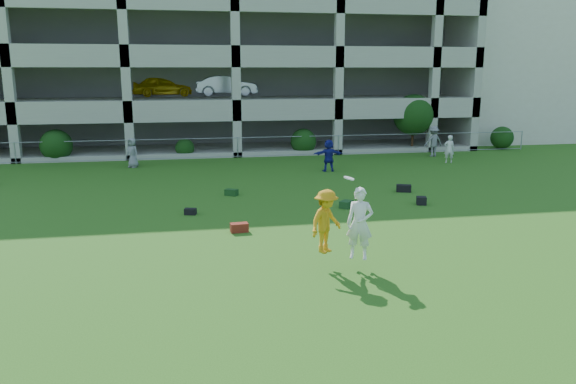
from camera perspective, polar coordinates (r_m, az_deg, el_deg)
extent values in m
plane|color=#235114|center=(14.32, 2.25, -8.02)|extent=(100.00, 100.00, 0.00)
cube|color=beige|center=(48.62, 22.30, 11.46)|extent=(16.00, 14.00, 10.00)
imported|color=gray|center=(30.19, -15.53, 3.86)|extent=(0.89, 0.86, 1.53)
imported|color=navy|center=(28.07, 4.15, 3.74)|extent=(1.50, 0.55, 1.60)
imported|color=silver|center=(31.75, 16.05, 4.22)|extent=(0.63, 0.49, 1.52)
imported|color=slate|center=(33.90, 14.55, 5.00)|extent=(1.22, 0.80, 1.77)
cube|color=#5F1310|center=(17.65, -4.98, -3.62)|extent=(0.57, 0.35, 0.28)
cube|color=black|center=(19.97, -9.89, -1.96)|extent=(0.45, 0.35, 0.22)
cube|color=#153A1B|center=(20.75, 5.93, -1.24)|extent=(0.60, 0.60, 0.26)
cube|color=black|center=(21.70, 13.40, -0.86)|extent=(0.44, 0.44, 0.30)
cube|color=black|center=(23.80, 11.68, 0.37)|extent=(0.67, 0.48, 0.30)
cube|color=#143915|center=(22.78, -5.77, -0.03)|extent=(0.58, 0.52, 0.25)
imported|color=orange|center=(14.22, 3.89, -2.99)|extent=(1.21, 1.12, 1.63)
imported|color=silver|center=(14.21, 7.30, -3.19)|extent=(0.79, 0.67, 1.83)
cylinder|color=white|center=(14.20, 6.22, 1.40)|extent=(0.27, 0.27, 0.11)
cube|color=#9E998C|center=(45.95, -6.95, 13.52)|extent=(30.00, 0.50, 12.00)
cube|color=#9E998C|center=(42.94, 14.31, 13.33)|extent=(0.50, 14.00, 12.00)
cube|color=#9E998C|center=(39.50, -6.09, 5.24)|extent=(30.00, 14.00, 0.30)
cube|color=#9E998C|center=(39.25, -6.19, 9.59)|extent=(30.00, 14.00, 0.30)
cube|color=#9E998C|center=(39.22, -6.30, 13.97)|extent=(30.00, 14.00, 0.30)
cube|color=#9E998C|center=(39.43, -6.40, 18.33)|extent=(30.00, 14.00, 0.30)
cube|color=#9E998C|center=(32.47, -5.23, 7.99)|extent=(30.00, 0.30, 0.90)
cube|color=#9E998C|center=(32.38, -5.33, 13.29)|extent=(30.00, 0.30, 0.90)
cube|color=#9E998C|center=(32.57, -5.44, 18.58)|extent=(30.00, 0.30, 0.90)
cube|color=#9E998C|center=(33.59, -26.76, 12.80)|extent=(0.50, 0.50, 12.00)
cube|color=#9E998C|center=(32.50, -16.27, 13.66)|extent=(0.50, 0.50, 12.00)
cube|color=#9E998C|center=(32.49, -5.36, 14.08)|extent=(0.50, 0.50, 12.00)
cube|color=#9E998C|center=(33.58, 5.20, 14.03)|extent=(0.50, 0.50, 12.00)
cube|color=#9E998C|center=(35.66, 14.80, 13.58)|extent=(0.50, 0.50, 12.00)
cube|color=#605E59|center=(41.21, -6.51, 13.68)|extent=(29.00, 9.00, 11.60)
imported|color=#E2B10B|center=(37.12, -12.57, 10.47)|extent=(4.02, 1.98, 1.32)
imported|color=silver|center=(37.21, -6.28, 10.69)|extent=(4.01, 1.42, 1.32)
cylinder|color=gray|center=(33.62, -25.99, 3.60)|extent=(0.06, 0.06, 1.20)
cylinder|color=gray|center=(32.53, -15.74, 4.13)|extent=(0.06, 0.06, 1.20)
cylinder|color=gray|center=(32.52, -5.13, 4.55)|extent=(0.06, 0.06, 1.20)
cylinder|color=gray|center=(33.61, 5.14, 4.80)|extent=(0.06, 0.06, 1.20)
cylinder|color=gray|center=(35.69, 14.49, 4.89)|extent=(0.06, 0.06, 1.20)
cylinder|color=gray|center=(38.59, 22.63, 4.87)|extent=(0.06, 0.06, 1.20)
cylinder|color=gray|center=(32.46, -5.15, 5.51)|extent=(36.00, 0.04, 0.04)
cylinder|color=gray|center=(32.60, -5.12, 3.64)|extent=(36.00, 0.04, 0.04)
sphere|color=#163D11|center=(33.68, -22.48, 4.41)|extent=(1.76, 1.76, 1.76)
sphere|color=#163D11|center=(32.99, -10.44, 4.41)|extent=(1.10, 1.10, 1.10)
sphere|color=#163D11|center=(33.69, 1.58, 5.15)|extent=(1.54, 1.54, 1.54)
cylinder|color=#382314|center=(35.96, 12.54, 5.66)|extent=(0.16, 0.16, 1.96)
sphere|color=#163D11|center=(35.85, 12.63, 7.66)|extent=(2.52, 2.52, 2.52)
sphere|color=#163D11|center=(38.55, 20.91, 5.17)|extent=(1.43, 1.43, 1.43)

